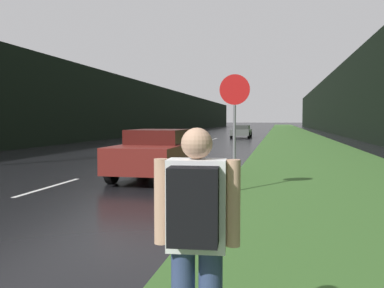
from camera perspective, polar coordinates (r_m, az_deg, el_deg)
grass_verge at (r=41.13m, az=14.35°, el=0.85°), size 6.00×240.00×0.02m
lane_stripe_b at (r=11.26m, az=-19.35°, el=-5.70°), size 0.12×3.00×0.01m
lane_stripe_c at (r=17.57m, az=-7.37°, el=-2.34°), size 0.12×3.00×0.01m
lane_stripe_d at (r=24.26m, az=-1.87°, el=-0.75°), size 0.12×3.00×0.01m
lane_stripe_e at (r=31.09m, az=1.23°, el=0.16°), size 0.12×3.00×0.01m
lane_stripe_f at (r=37.97m, az=3.22°, el=0.73°), size 0.12×3.00×0.01m
treeline_far_side at (r=53.62m, az=-5.68°, el=4.78°), size 2.00×140.00×6.17m
treeline_near_side at (r=51.68m, az=20.66°, el=5.63°), size 2.00×140.00×7.96m
stop_sign at (r=9.81m, az=5.98°, el=3.54°), size 0.73×0.07×2.84m
hitchhiker_with_backpack at (r=2.79m, az=0.59°, el=-12.62°), size 0.59×0.43×1.69m
car_passing_near at (r=12.24m, az=-5.01°, el=-1.27°), size 1.94×4.18×1.46m
car_passing_far at (r=40.30m, az=6.95°, el=1.78°), size 1.87×4.45×1.25m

